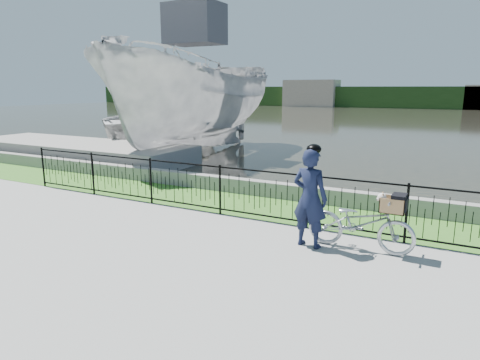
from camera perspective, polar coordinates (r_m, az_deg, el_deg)
The scene contains 12 objects.
ground at distance 8.09m, azimuth -2.32°, elevation -8.39°, with size 120.00×120.00×0.00m, color gray.
grass_strip at distance 10.30m, azimuth 5.01°, elevation -3.84°, with size 60.00×2.00×0.01m, color #3A7023.
water at distance 39.82m, azimuth 22.59°, elevation 7.20°, with size 120.00×120.00×0.00m, color #27271E.
quay_wall at distance 11.15m, azimuth 7.04°, elevation -1.60°, with size 60.00×0.30×0.40m, color gray.
fence at distance 9.27m, azimuth 2.64°, elevation -1.97°, with size 14.00×0.06×1.15m, color black, non-canonical shape.
far_treeline at distance 66.65m, azimuth 25.10°, elevation 9.94°, with size 120.00×6.00×3.00m, color #1F3D17.
far_building_left at distance 68.13m, azimuth 9.50°, elevation 11.35°, with size 8.00×4.00×4.00m, color #A19181.
dock at distance 18.51m, azimuth -20.84°, elevation 3.67°, with size 10.00×3.00×0.70m, color gray.
bicycle_rig at distance 7.92m, azimuth 15.85°, elevation -5.46°, with size 1.89×0.66×1.11m.
cyclist at distance 7.77m, azimuth 9.30°, elevation -2.24°, with size 0.71×0.52×1.88m.
boat_near at distance 18.32m, azimuth -5.85°, elevation 10.34°, with size 4.82×11.50×6.16m.
boat_far at distance 23.44m, azimuth -10.91°, elevation 7.72°, with size 9.92×12.12×2.19m.
Camera 1 is at (3.84, -6.53, 2.85)m, focal length 32.00 mm.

